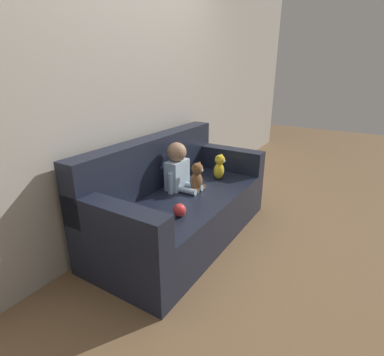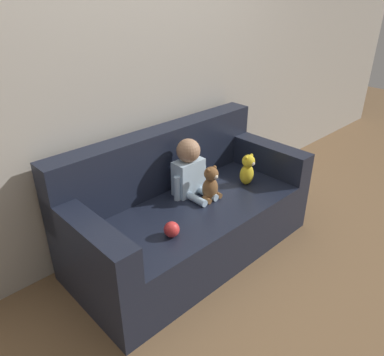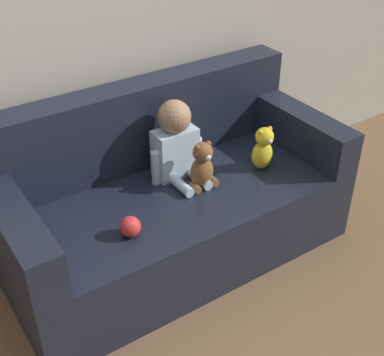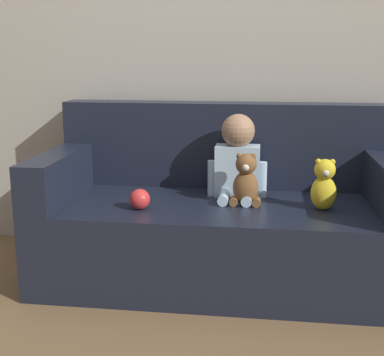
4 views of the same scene
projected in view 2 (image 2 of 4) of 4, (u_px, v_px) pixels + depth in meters
ground_plane at (192, 249)px, 2.87m from camera, size 12.00×12.00×0.00m
wall_back at (141, 67)px, 2.59m from camera, size 8.00×0.05×2.60m
couch at (186, 212)px, 2.76m from camera, size 1.80×0.84×0.89m
person_baby at (189, 169)px, 2.71m from camera, size 0.31×0.32×0.43m
teddy_bear_brown at (211, 184)px, 2.67m from camera, size 0.15×0.12×0.26m
plush_toy_side at (247, 170)px, 2.87m from camera, size 0.12×0.11×0.25m
toy_ball at (172, 229)px, 2.30m from camera, size 0.10×0.10×0.10m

